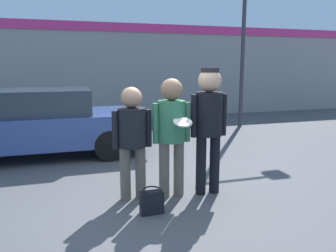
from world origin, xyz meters
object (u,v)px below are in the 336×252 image
person_left (132,134)px  street_lamp (253,2)px  parked_car_near (37,123)px  handbag (152,202)px  person_middle_with_frisbee (172,127)px  person_right (209,118)px

person_left → street_lamp: bearing=45.4°
parked_car_near → handbag: 3.81m
street_lamp → handbag: bearing=-130.6°
person_left → parked_car_near: person_left is taller
parked_car_near → street_lamp: street_lamp is taller
parked_car_near → person_left: bearing=-62.5°
person_left → person_middle_with_frisbee: (0.55, -0.08, 0.08)m
person_right → handbag: 1.45m
person_middle_with_frisbee → handbag: (-0.42, -0.47, -0.88)m
person_right → parked_car_near: (-2.59, 2.96, -0.43)m
parked_car_near → person_right: bearing=-48.9°
street_lamp → handbag: street_lamp is taller
street_lamp → handbag: 7.78m
handbag → parked_car_near: bearing=115.5°
person_middle_with_frisbee → person_right: (0.55, -0.04, 0.11)m
person_right → street_lamp: street_lamp is taller
person_left → handbag: (0.13, -0.55, -0.79)m
person_left → person_right: (1.11, -0.12, 0.19)m
person_middle_with_frisbee → person_right: size_ratio=0.92×
person_middle_with_frisbee → person_left: bearing=172.2°
person_right → parked_car_near: person_right is taller
parked_car_near → handbag: (1.62, -3.40, -0.55)m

